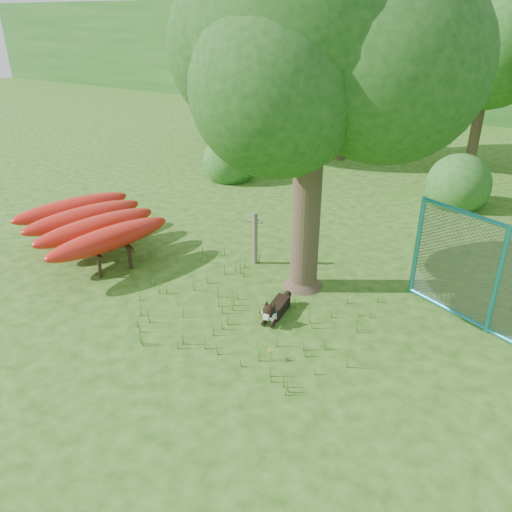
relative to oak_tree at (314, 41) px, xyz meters
The scene contains 13 objects.
ground 5.18m from the oak_tree, 104.34° to the right, with size 80.00×80.00×0.00m, color #244F0F.
oak_tree is the anchor object (origin of this frame).
wooden_post 4.20m from the oak_tree, 167.96° to the left, with size 0.32×0.13×1.18m.
kayak_rack 6.26m from the oak_tree, 164.53° to the right, with size 3.46×3.74×1.00m.
husky_dog 4.63m from the oak_tree, 83.24° to the right, with size 0.38×1.05×0.47m.
fence_section 5.00m from the oak_tree, ahead, with size 3.19×1.40×3.33m.
wildflower_clump 5.12m from the oak_tree, 72.84° to the right, with size 0.10×0.10×0.22m.
bg_tree_a 10.45m from the oak_tree, 132.80° to the left, with size 4.40×4.40×6.70m.
bg_tree_c 10.71m from the oak_tree, 85.16° to the left, with size 4.00×4.00×6.12m.
bg_tree_f 14.37m from the oak_tree, 131.99° to the left, with size 3.60×3.60×5.55m.
shrub_left 8.89m from the oak_tree, 137.31° to the left, with size 1.80×1.80×1.80m, color #235D1E.
shrub_mid 8.21m from the oak_tree, 78.11° to the left, with size 1.80×1.80×1.80m, color #235D1E.
wooded_hillside 25.72m from the oak_tree, 91.33° to the left, with size 80.00×12.00×6.00m, color #235D1E.
Camera 1 is at (4.73, -5.66, 4.95)m, focal length 35.00 mm.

